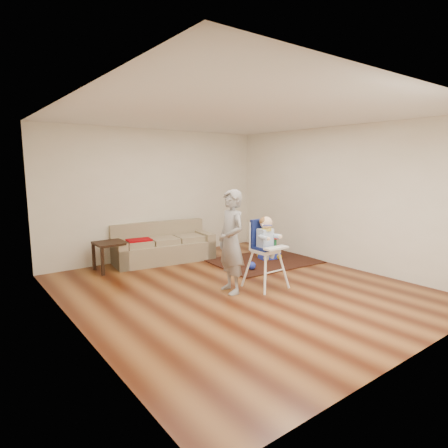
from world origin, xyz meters
TOP-DOWN VIEW (x-y plane):
  - ground at (0.00, 0.00)m, footprint 5.50×5.50m
  - room_envelope at (0.00, 0.53)m, footprint 5.04×5.52m
  - sofa at (-0.13, 2.30)m, footprint 2.11×1.09m
  - side_table at (-1.25, 2.28)m, footprint 0.54×0.54m
  - area_rug at (1.50, 1.02)m, footprint 2.14×1.67m
  - ride_on_toy at (1.71, 1.09)m, footprint 0.47×0.39m
  - toy_ball at (0.86, 0.67)m, footprint 0.15×0.15m
  - high_chair at (0.39, -0.20)m, footprint 0.54×0.54m
  - adult at (-0.20, -0.04)m, footprint 0.47×0.64m

SIDE VIEW (x-z plane):
  - ground at x=0.00m, z-range 0.00..0.00m
  - area_rug at x=1.50m, z-range 0.00..0.02m
  - toy_ball at x=0.86m, z-range 0.02..0.17m
  - ride_on_toy at x=1.71m, z-range 0.02..0.47m
  - side_table at x=-1.25m, z-range 0.00..0.54m
  - sofa at x=-0.13m, z-range 0.00..0.78m
  - high_chair at x=0.39m, z-range -0.02..1.14m
  - adult at x=-0.20m, z-range 0.00..1.60m
  - room_envelope at x=0.00m, z-range 0.52..3.24m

